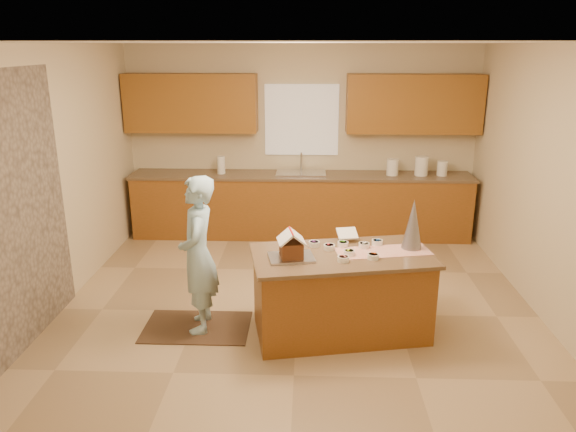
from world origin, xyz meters
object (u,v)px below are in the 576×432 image
object	(u,v)px
island_base	(341,295)
boy	(198,255)
gingerbread_house	(291,247)
tinsel_tree	(413,224)

from	to	relation	value
island_base	boy	xyz separation A→B (m)	(-1.36, 0.03, 0.39)
island_base	gingerbread_house	bearing A→B (deg)	-174.81
tinsel_tree	gingerbread_house	distance (m)	1.19
island_base	tinsel_tree	world-z (taller)	tinsel_tree
boy	island_base	bearing A→B (deg)	83.07
island_base	gingerbread_house	size ratio (longest dim) A/B	5.52
island_base	gingerbread_house	xyz separation A→B (m)	(-0.47, -0.13, 0.54)
island_base	tinsel_tree	xyz separation A→B (m)	(0.67, 0.17, 0.67)
tinsel_tree	boy	distance (m)	2.06
island_base	tinsel_tree	size ratio (longest dim) A/B	3.27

